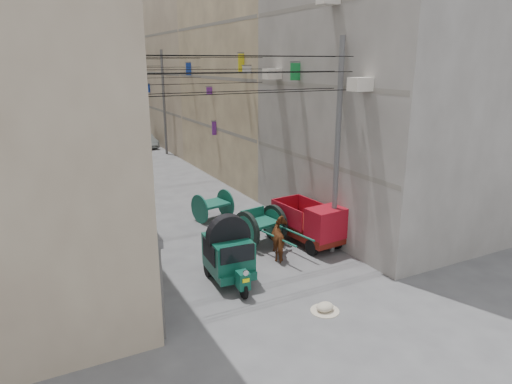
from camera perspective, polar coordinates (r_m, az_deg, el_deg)
ground at (r=12.14m, az=12.93°, el=-20.47°), size 140.00×140.00×0.00m
building_row_right at (r=43.88m, az=-8.25°, el=14.97°), size 8.00×62.00×14.00m
end_cap_building at (r=73.54m, az=-23.02°, el=14.30°), size 22.00×10.00×13.00m
shutters_left at (r=18.70m, az=-17.81°, el=-2.35°), size 0.18×14.40×2.88m
signboards at (r=29.88m, az=-14.58°, el=8.38°), size 8.22×40.52×5.67m
ac_units at (r=18.11m, az=7.46°, el=16.83°), size 0.70×6.55×3.35m
utility_poles at (r=25.33m, az=-12.19°, el=8.55°), size 7.40×22.20×8.00m
overhead_cables at (r=22.64m, az=-10.77°, el=14.81°), size 7.40×22.52×1.12m
auto_rickshaw at (r=15.27m, az=-3.44°, el=-7.50°), size 1.55×2.57×1.78m
tonga_cart at (r=18.32m, az=0.61°, el=-4.25°), size 1.83×3.54×1.52m
mini_truck at (r=18.26m, az=7.20°, el=-4.24°), size 1.67×3.27×1.78m
second_cart at (r=21.24m, az=-5.43°, el=-1.65°), size 1.76×1.63×1.34m
feed_sack at (r=14.07m, az=8.62°, el=-14.02°), size 0.54×0.43×0.27m
horse at (r=17.28m, az=3.19°, el=-5.88°), size 1.27×1.82×1.41m
distant_car_white at (r=25.02m, az=-14.76°, el=0.36°), size 2.38×3.86×1.23m
distant_car_grey at (r=40.57m, az=-13.72°, el=6.27°), size 1.66×3.67×1.17m
distant_car_green at (r=45.19m, az=-20.62°, el=6.71°), size 1.94×4.37×1.25m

